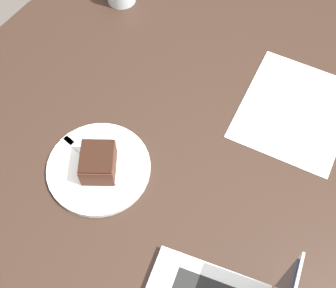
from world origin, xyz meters
name	(u,v)px	position (x,y,z in m)	size (l,w,h in m)	color
ground_plane	(210,239)	(0.00, 0.00, 0.00)	(12.00, 12.00, 0.00)	#4C4742
dining_table	(229,160)	(0.00, 0.00, 0.60)	(1.38, 1.38, 0.71)	black
paper_document	(295,110)	(-0.16, 0.04, 0.71)	(0.36, 0.34, 0.00)	white
plate	(99,168)	(0.28, -0.13, 0.72)	(0.23, 0.23, 0.01)	white
cake_slice	(98,162)	(0.29, -0.12, 0.75)	(0.11, 0.11, 0.06)	#472619
fork	(85,155)	(0.29, -0.17, 0.73)	(0.04, 0.17, 0.00)	silver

